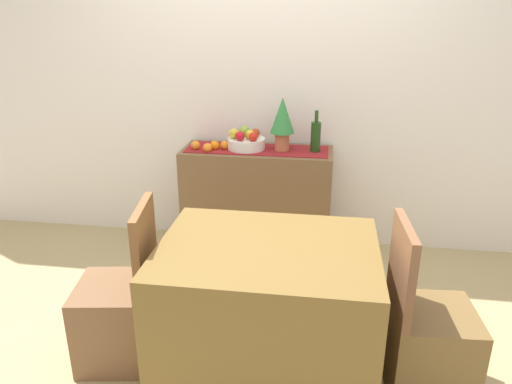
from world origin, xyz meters
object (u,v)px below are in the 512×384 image
(dining_table, at_px, (267,312))
(chair_by_corner, at_px, (427,343))
(fruit_bowl, at_px, (246,143))
(sideboard_console, at_px, (257,201))
(potted_plant, at_px, (282,120))
(wine_bottle, at_px, (316,136))
(chair_near_window, at_px, (120,315))

(dining_table, distance_m, chair_by_corner, 0.80)
(fruit_bowl, relative_size, chair_by_corner, 0.31)
(sideboard_console, bearing_deg, dining_table, -79.71)
(fruit_bowl, distance_m, dining_table, 1.49)
(potted_plant, bearing_deg, fruit_bowl, -180.00)
(wine_bottle, relative_size, chair_by_corner, 0.34)
(dining_table, bearing_deg, fruit_bowl, 103.52)
(fruit_bowl, distance_m, wine_bottle, 0.51)
(wine_bottle, height_order, chair_near_window, wine_bottle)
(dining_table, bearing_deg, sideboard_console, 100.29)
(sideboard_console, xyz_separation_m, potted_plant, (0.18, 0.00, 0.64))
(potted_plant, bearing_deg, wine_bottle, -0.00)
(fruit_bowl, bearing_deg, chair_by_corner, -50.63)
(fruit_bowl, relative_size, wine_bottle, 0.91)
(wine_bottle, distance_m, chair_near_window, 1.81)
(dining_table, bearing_deg, chair_near_window, 179.82)
(sideboard_console, distance_m, chair_near_window, 1.48)
(dining_table, height_order, chair_near_window, chair_near_window)
(chair_by_corner, bearing_deg, chair_near_window, 179.87)
(fruit_bowl, xyz_separation_m, potted_plant, (0.26, 0.00, 0.19))
(fruit_bowl, height_order, potted_plant, potted_plant)
(potted_plant, relative_size, chair_near_window, 0.43)
(wine_bottle, distance_m, potted_plant, 0.27)
(dining_table, xyz_separation_m, chair_by_corner, (0.79, -0.00, -0.10))
(wine_bottle, xyz_separation_m, chair_by_corner, (0.62, -1.37, -0.68))
(potted_plant, distance_m, chair_by_corner, 1.80)
(potted_plant, bearing_deg, chair_near_window, -118.13)
(chair_near_window, relative_size, chair_by_corner, 1.00)
(dining_table, relative_size, chair_near_window, 1.18)
(sideboard_console, relative_size, fruit_bowl, 4.01)
(sideboard_console, xyz_separation_m, chair_by_corner, (1.04, -1.37, -0.15))
(fruit_bowl, height_order, chair_by_corner, fruit_bowl)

